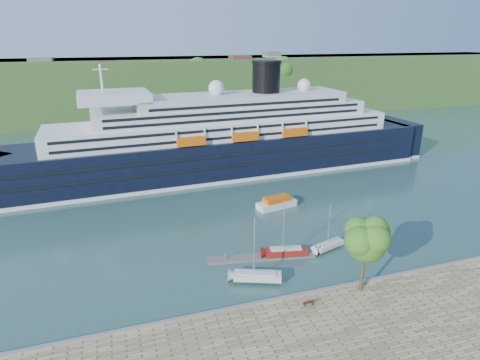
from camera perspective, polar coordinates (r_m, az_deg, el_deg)
name	(u,v)px	position (r m, az deg, el deg)	size (l,w,h in m)	color
ground	(292,302)	(56.02, 7.45, -16.83)	(400.00, 400.00, 0.00)	#2D504C
far_hillside	(157,87)	(187.63, -11.76, 12.83)	(400.00, 50.00, 24.00)	#3B5F26
quay_coping	(293,296)	(55.20, 7.60, -15.99)	(220.00, 0.50, 0.30)	slate
cruise_ship	(217,120)	(100.22, -3.28, 8.57)	(123.70, 18.01, 27.78)	black
park_bench	(308,302)	(53.86, 9.68, -16.77)	(1.34, 0.55, 0.86)	#3F1D12
promenade_tree	(365,252)	(55.49, 17.34, -9.69)	(7.01, 7.01, 11.61)	#2F6019
floating_pontoon	(261,257)	(64.87, 3.04, -10.91)	(17.15, 2.10, 0.38)	slate
sailboat_white_near	(258,252)	(56.86, 2.56, -10.24)	(7.48, 2.08, 9.66)	silver
sailboat_red	(287,231)	(63.48, 6.66, -7.15)	(7.21, 2.00, 9.32)	maroon
sailboat_white_far	(331,228)	(67.13, 12.76, -6.63)	(6.14, 1.70, 7.93)	silver
tender_launch	(277,202)	(82.72, 5.23, -3.15)	(8.46, 2.89, 2.34)	#D55D0C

